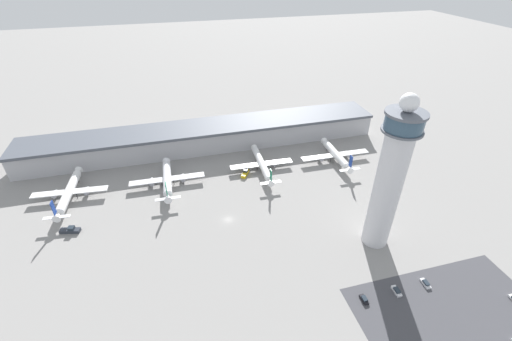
{
  "coord_description": "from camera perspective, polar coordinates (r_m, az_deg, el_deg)",
  "views": [
    {
      "loc": [
        -18.04,
        -116.71,
        103.81
      ],
      "look_at": [
        19.3,
        23.35,
        8.73
      ],
      "focal_mm": 24.0,
      "sensor_mm": 36.0,
      "label": 1
    }
  ],
  "objects": [
    {
      "name": "service_truck_fuel",
      "position": [
        185.23,
        -1.79,
        -0.45
      ],
      "size": [
        5.99,
        7.63,
        3.06
      ],
      "color": "black",
      "rests_on": "ground"
    },
    {
      "name": "control_tower",
      "position": [
        136.39,
        21.43,
        -1.05
      ],
      "size": [
        14.2,
        14.2,
        64.66
      ],
      "color": "silver",
      "rests_on": "ground"
    },
    {
      "name": "airplane_gate_alpha",
      "position": [
        188.94,
        -28.72,
        -3.16
      ],
      "size": [
        35.44,
        40.54,
        12.99
      ],
      "color": "white",
      "rests_on": "ground"
    },
    {
      "name": "car_blue_compact",
      "position": [
        139.24,
        22.38,
        -18.07
      ],
      "size": [
        1.99,
        4.74,
        1.46
      ],
      "color": "black",
      "rests_on": "ground"
    },
    {
      "name": "parking_lot_surface",
      "position": [
        141.03,
        30.1,
        -20.38
      ],
      "size": [
        64.0,
        40.0,
        0.01
      ],
      "primitive_type": "cube",
      "color": "#424247",
      "rests_on": "ground"
    },
    {
      "name": "car_white_wagon",
      "position": [
        133.23,
        17.58,
        -19.78
      ],
      "size": [
        1.78,
        4.15,
        1.45
      ],
      "color": "black",
      "rests_on": "ground"
    },
    {
      "name": "airplane_gate_charlie",
      "position": [
        187.87,
        0.98,
        1.08
      ],
      "size": [
        34.94,
        39.07,
        11.72
      ],
      "color": "white",
      "rests_on": "ground"
    },
    {
      "name": "service_truck_catering",
      "position": [
        170.46,
        -28.55,
        -8.73
      ],
      "size": [
        8.85,
        4.46,
        2.86
      ],
      "color": "black",
      "rests_on": "ground"
    },
    {
      "name": "terminal_building",
      "position": [
        210.98,
        -8.4,
        5.64
      ],
      "size": [
        210.59,
        25.0,
        14.29
      ],
      "color": "#B2B2B7",
      "rests_on": "ground"
    },
    {
      "name": "car_silver_sedan",
      "position": [
        145.75,
        26.41,
        -16.5
      ],
      "size": [
        1.84,
        4.65,
        1.4
      ],
      "color": "black",
      "rests_on": "ground"
    },
    {
      "name": "airplane_gate_bravo",
      "position": [
        181.16,
        -14.59,
        -1.38
      ],
      "size": [
        38.07,
        36.54,
        13.12
      ],
      "color": "white",
      "rests_on": "ground"
    },
    {
      "name": "airplane_gate_delta",
      "position": [
        200.92,
        13.18,
        2.57
      ],
      "size": [
        40.44,
        35.09,
        12.88
      ],
      "color": "white",
      "rests_on": "ground"
    },
    {
      "name": "ground_plane",
      "position": [
        157.24,
        -4.66,
        -8.19
      ],
      "size": [
        1000.0,
        1000.0,
        0.0
      ],
      "primitive_type": "plane",
      "color": "gray"
    }
  ]
}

